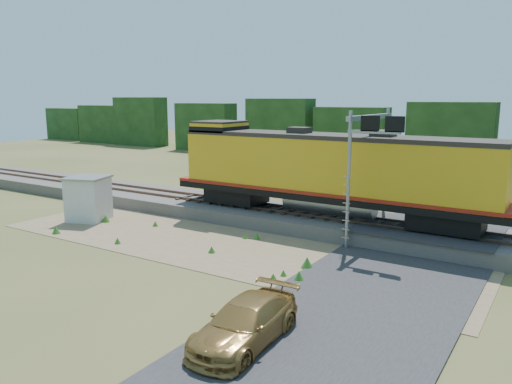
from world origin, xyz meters
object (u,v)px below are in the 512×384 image
Objects in this scene: locomotive at (325,170)px; shed at (88,198)px; signal_gantry at (372,143)px; car at (245,323)px.

locomotive is 14.55m from shed.
signal_gantry is (2.89, -0.66, 1.70)m from locomotive.
car is at bearing -44.80° from shed.
locomotive is at bearing 167.17° from signal_gantry.
shed is 18.69m from car.
shed reaches higher than car.
locomotive is at bearing 4.13° from shed.
car is at bearing -86.22° from signal_gantry.
signal_gantry is at bearing -1.91° from shed.
signal_gantry reaches higher than locomotive.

